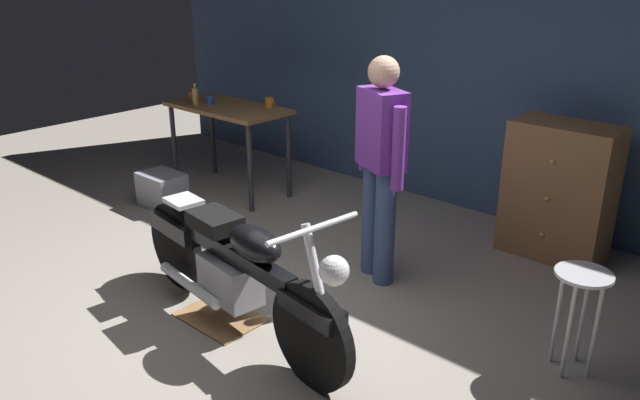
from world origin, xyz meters
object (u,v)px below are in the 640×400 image
object	(u,v)px
person_standing	(380,161)
storage_bin	(162,190)
mug_orange_travel	(269,102)
mug_blue_enamel	(210,100)
wooden_dresser	(559,191)
mug_brown_stoneware	(193,97)
shop_stool	(581,295)
bottle	(196,96)
motorcycle	(235,267)

from	to	relation	value
person_standing	storage_bin	size ratio (longest dim) A/B	3.80
mug_orange_travel	mug_blue_enamel	distance (m)	0.63
wooden_dresser	mug_brown_stoneware	world-z (taller)	wooden_dresser
shop_stool	mug_orange_travel	bearing A→B (deg)	164.95
bottle	motorcycle	bearing A→B (deg)	-33.60
person_standing	storage_bin	distance (m)	2.56
person_standing	mug_blue_enamel	distance (m)	2.51
bottle	storage_bin	bearing A→B (deg)	-81.92
storage_bin	mug_blue_enamel	distance (m)	1.03
motorcycle	storage_bin	distance (m)	2.41
mug_brown_stoneware	mug_blue_enamel	size ratio (longest dim) A/B	1.10
motorcycle	shop_stool	xyz separation A→B (m)	(1.80, 1.02, 0.05)
mug_brown_stoneware	wooden_dresser	bearing A→B (deg)	13.70
motorcycle	wooden_dresser	xyz separation A→B (m)	(1.09, 2.46, 0.10)
mug_blue_enamel	bottle	xyz separation A→B (m)	(-0.04, -0.15, 0.05)
shop_stool	mug_brown_stoneware	size ratio (longest dim) A/B	5.24
mug_brown_stoneware	mug_blue_enamel	distance (m)	0.21
mug_blue_enamel	motorcycle	bearing A→B (deg)	-36.55
person_standing	mug_brown_stoneware	bearing A→B (deg)	16.33
motorcycle	mug_brown_stoneware	distance (m)	2.95
wooden_dresser	motorcycle	bearing A→B (deg)	-113.83
storage_bin	mug_blue_enamel	bearing A→B (deg)	93.37
shop_stool	storage_bin	xyz separation A→B (m)	(-3.98, -0.05, -0.33)
mug_blue_enamel	bottle	world-z (taller)	bottle
mug_brown_stoneware	bottle	world-z (taller)	bottle
wooden_dresser	bottle	xyz separation A→B (m)	(-3.35, -0.96, 0.45)
motorcycle	mug_blue_enamel	world-z (taller)	motorcycle
wooden_dresser	bottle	world-z (taller)	bottle
storage_bin	bottle	xyz separation A→B (m)	(-0.08, 0.54, 0.83)
motorcycle	mug_blue_enamel	distance (m)	2.81
motorcycle	wooden_dresser	distance (m)	2.69
motorcycle	person_standing	xyz separation A→B (m)	(0.25, 1.19, 0.48)
person_standing	storage_bin	xyz separation A→B (m)	(-2.43, -0.23, -0.76)
motorcycle	mug_blue_enamel	bearing A→B (deg)	151.33
mug_orange_travel	bottle	xyz separation A→B (m)	(-0.59, -0.45, 0.05)
person_standing	mug_brown_stoneware	distance (m)	2.71
shop_stool	storage_bin	bearing A→B (deg)	-179.29
shop_stool	person_standing	bearing A→B (deg)	173.51
wooden_dresser	storage_bin	distance (m)	3.61
wooden_dresser	mug_brown_stoneware	distance (m)	3.64
shop_stool	bottle	size ratio (longest dim) A/B	2.66
shop_stool	mug_orange_travel	world-z (taller)	mug_orange_travel
mug_blue_enamel	bottle	size ratio (longest dim) A/B	0.46
storage_bin	motorcycle	bearing A→B (deg)	-23.85
wooden_dresser	mug_orange_travel	xyz separation A→B (m)	(-2.76, -0.51, 0.40)
mug_orange_travel	mug_blue_enamel	world-z (taller)	mug_orange_travel
motorcycle	bottle	distance (m)	2.77
person_standing	bottle	xyz separation A→B (m)	(-2.51, 0.31, 0.07)
mug_blue_enamel	storage_bin	bearing A→B (deg)	-86.63
person_standing	shop_stool	bearing A→B (deg)	-161.50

